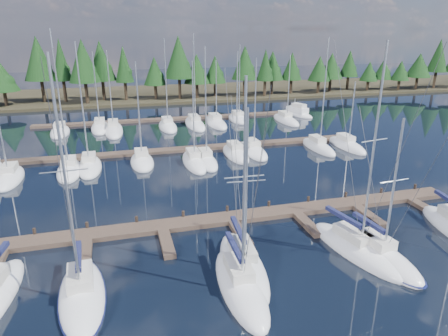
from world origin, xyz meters
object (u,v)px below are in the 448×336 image
object	(u,v)px
front_sailboat_2	(240,285)
front_sailboat_5	(355,248)
motor_yacht_right	(297,113)
main_dock	(232,221)
front_sailboat_1	(82,295)
front_sailboat_4	(379,255)
front_sailboat_3	(243,265)

from	to	relation	value
front_sailboat_2	front_sailboat_5	distance (m)	9.91
front_sailboat_2	motor_yacht_right	xyz separation A→B (m)	(27.17, 49.21, 0.14)
main_dock	motor_yacht_right	bearing A→B (deg)	58.12
front_sailboat_1	front_sailboat_5	world-z (taller)	front_sailboat_5
front_sailboat_2	front_sailboat_5	world-z (taller)	front_sailboat_5
front_sailboat_1	front_sailboat_2	xyz separation A→B (m)	(9.78, -1.64, -0.00)
front_sailboat_5	motor_yacht_right	xyz separation A→B (m)	(17.46, 47.23, 0.13)
front_sailboat_1	front_sailboat_2	world-z (taller)	front_sailboat_1
front_sailboat_4	motor_yacht_right	size ratio (longest dim) A/B	1.40
front_sailboat_5	motor_yacht_right	bearing A→B (deg)	69.71
front_sailboat_2	front_sailboat_3	xyz separation A→B (m)	(0.89, 2.16, -0.02)
front_sailboat_3	front_sailboat_5	size ratio (longest dim) A/B	0.76
front_sailboat_5	motor_yacht_right	world-z (taller)	front_sailboat_5
front_sailboat_1	motor_yacht_right	size ratio (longest dim) A/B	1.93
front_sailboat_1	front_sailboat_2	distance (m)	9.92
front_sailboat_4	motor_yacht_right	world-z (taller)	front_sailboat_4
front_sailboat_2	front_sailboat_4	world-z (taller)	front_sailboat_2
front_sailboat_4	front_sailboat_5	distance (m)	1.67
front_sailboat_1	front_sailboat_3	xyz separation A→B (m)	(10.67, 0.52, -0.02)
front_sailboat_2	front_sailboat_3	distance (m)	2.34
motor_yacht_right	main_dock	bearing A→B (deg)	-121.88
front_sailboat_4	front_sailboat_2	bearing A→B (deg)	-175.88
front_sailboat_3	front_sailboat_5	distance (m)	8.82
front_sailboat_1	front_sailboat_4	world-z (taller)	front_sailboat_1
main_dock	front_sailboat_5	size ratio (longest dim) A/B	2.74
main_dock	front_sailboat_3	distance (m)	6.93
front_sailboat_1	front_sailboat_2	bearing A→B (deg)	-9.55
main_dock	front_sailboat_5	world-z (taller)	front_sailboat_5
front_sailboat_3	front_sailboat_4	xyz separation A→B (m)	(9.98, -1.38, -0.00)
front_sailboat_4	motor_yacht_right	bearing A→B (deg)	71.40
front_sailboat_5	motor_yacht_right	distance (m)	50.35
front_sailboat_2	front_sailboat_3	size ratio (longest dim) A/B	1.17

